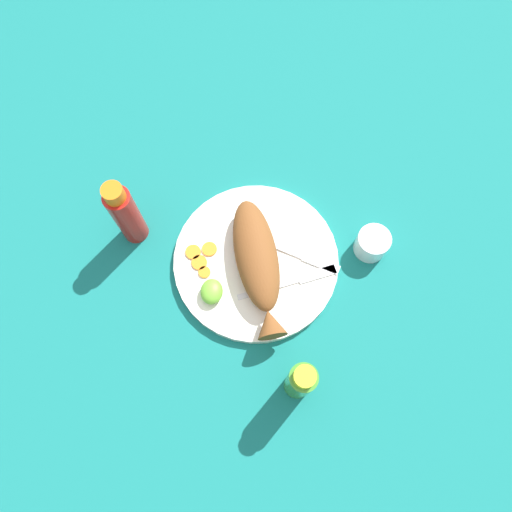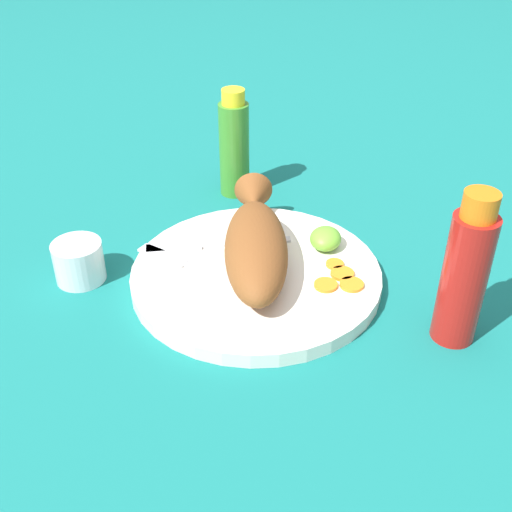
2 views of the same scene
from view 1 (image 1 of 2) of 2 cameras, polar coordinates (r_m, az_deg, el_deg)
ground_plane at (r=0.93m, az=0.00°, el=-0.77°), size 4.00×4.00×0.00m
main_plate at (r=0.92m, az=0.00°, el=-0.59°), size 0.30×0.30×0.02m
fried_fish at (r=0.88m, az=0.19°, el=-0.73°), size 0.26×0.13×0.06m
fork_near at (r=0.92m, az=4.86°, el=0.09°), size 0.08×0.18×0.00m
fork_far at (r=0.90m, az=4.34°, el=-2.87°), size 0.08×0.18×0.00m
carrot_slice_near at (r=0.92m, az=-7.20°, el=0.45°), size 0.03×0.03×0.00m
carrot_slice_mid at (r=0.92m, az=-5.35°, el=0.80°), size 0.03×0.03×0.00m
carrot_slice_far at (r=0.91m, az=-6.50°, el=-0.75°), size 0.03×0.03×0.00m
carrot_slice_extra at (r=0.91m, az=-5.91°, el=-1.85°), size 0.02×0.02×0.00m
lime_wedge_main at (r=0.89m, az=-5.09°, el=-4.07°), size 0.05×0.04×0.03m
hot_sauce_bottle_red at (r=0.90m, az=-14.66°, el=4.66°), size 0.05×0.05×0.18m
hot_sauce_bottle_green at (r=0.81m, az=5.09°, el=-14.09°), size 0.04×0.04×0.16m
salt_cup at (r=0.94m, az=13.08°, el=1.33°), size 0.06×0.06×0.05m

